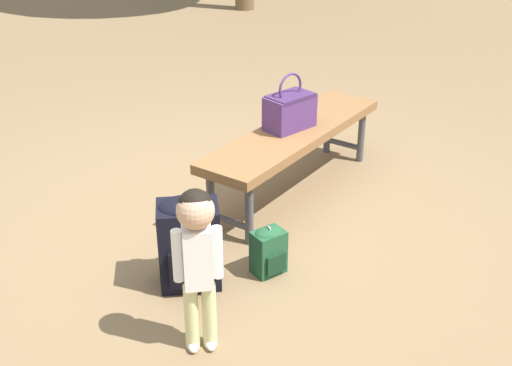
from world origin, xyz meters
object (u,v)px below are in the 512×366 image
park_bench (295,137)px  child_standing (197,248)px  backpack_small (269,249)px  backpack_large (189,240)px  handbag (290,110)px

park_bench → child_standing: size_ratio=2.06×
backpack_small → backpack_large: bearing=-56.1°
handbag → backpack_small: handbag is taller
child_standing → backpack_large: 0.57m
park_bench → backpack_large: (1.18, -0.18, -0.13)m
handbag → backpack_large: size_ratio=0.70×
backpack_large → backpack_small: backpack_large is taller
park_bench → handbag: size_ratio=4.48×
backpack_large → park_bench: bearing=171.4°
park_bench → backpack_large: backpack_large is taller
child_standing → backpack_small: child_standing is taller
backpack_small → child_standing: bearing=-7.0°
backpack_large → backpack_small: bearing=123.9°
backpack_large → child_standing: bearing=31.9°
park_bench → child_standing: 1.62m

